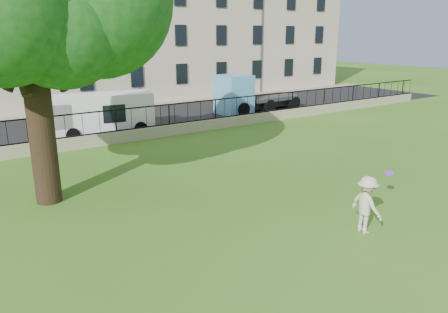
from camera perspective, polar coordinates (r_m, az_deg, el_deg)
ground at (r=12.95m, az=6.06°, el=-8.98°), size 120.00×120.00×0.00m
retaining_wall at (r=22.83m, az=-13.80°, el=2.47°), size 50.00×0.40×0.60m
iron_railing at (r=22.65m, az=-13.95°, el=4.57°), size 50.00×0.05×1.13m
street at (r=27.24m, az=-17.34°, el=3.71°), size 60.00×9.00×0.01m
sidewalk at (r=32.16m, az=-20.18°, el=5.34°), size 60.00×1.40×0.12m
building_row at (r=37.26m, az=-23.57°, el=16.96°), size 56.40×10.40×13.80m
man at (r=12.81m, az=18.12°, el=-6.01°), size 0.73×1.13×1.64m
frisbee at (r=14.74m, az=20.76°, el=-2.04°), size 0.33×0.34×0.12m
white_van at (r=24.94m, az=-15.54°, el=5.35°), size 5.48×2.73×2.21m
blue_truck at (r=31.44m, az=4.43°, el=8.37°), size 6.36×2.42×2.64m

